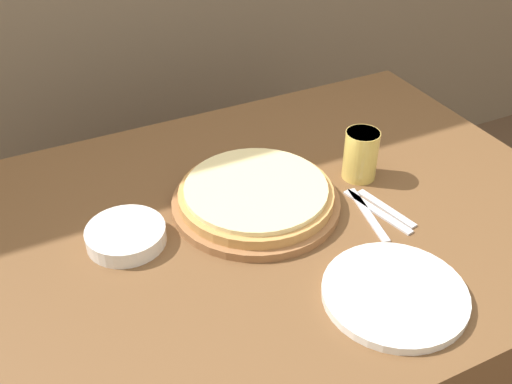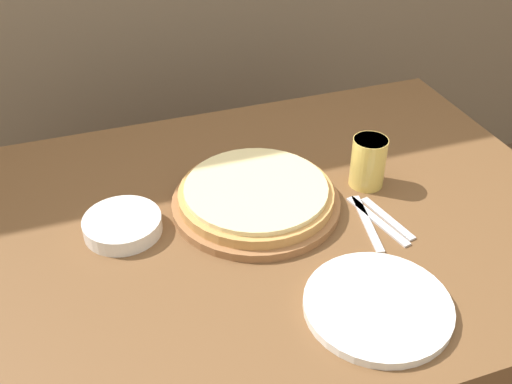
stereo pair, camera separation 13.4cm
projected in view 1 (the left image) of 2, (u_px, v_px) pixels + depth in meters
dining_table at (284, 325)px, 1.58m from camera, size 1.31×1.03×0.77m
pizza_on_board at (256, 197)px, 1.35m from camera, size 0.38×0.38×0.06m
beer_glass at (361, 153)px, 1.43m from camera, size 0.08×0.08×0.12m
dinner_plate at (395, 294)px, 1.13m from camera, size 0.28×0.28×0.02m
side_bowl at (126, 235)px, 1.26m from camera, size 0.17×0.17×0.04m
fork at (368, 214)px, 1.34m from camera, size 0.06×0.20×0.00m
dinner_knife at (377, 211)px, 1.35m from camera, size 0.06×0.20×0.00m
spoon at (386, 208)px, 1.36m from camera, size 0.05×0.17×0.00m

